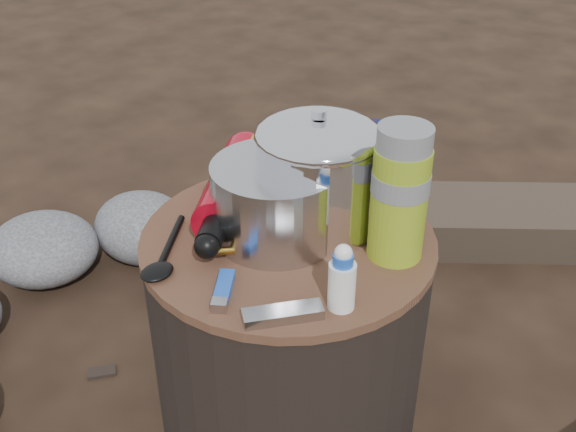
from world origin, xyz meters
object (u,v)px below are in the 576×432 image
Objects in this scene: camping_pot at (318,173)px; travel_mug at (377,186)px; thermos at (400,195)px; stump at (288,338)px; fuel_bottle at (232,186)px.

travel_mug is (0.07, 0.07, -0.03)m from camping_pot.
thermos is at bearing 2.33° from camping_pot.
thermos reaches higher than travel_mug.
stump is at bearing -158.63° from thermos.
stump is at bearing -36.91° from fuel_bottle.
stump is 0.29m from fuel_bottle.
fuel_bottle is at bearing 172.48° from stump.
thermos is at bearing 21.37° from stump.
travel_mug is at bearing -3.05° from fuel_bottle.
thermos is at bearing -40.70° from travel_mug.
camping_pot is 0.92× the size of thermos.
thermos reaches higher than camping_pot.
stump is 2.23× the size of thermos.
fuel_bottle is at bearing -165.37° from camping_pot.
camping_pot is 0.59× the size of fuel_bottle.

